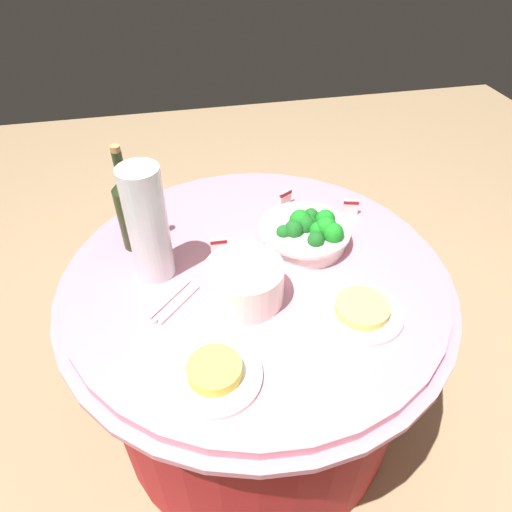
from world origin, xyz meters
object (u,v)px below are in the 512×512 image
(serving_tongs, at_px, (173,303))
(label_placard_rear, at_px, (219,245))
(plate_stack, at_px, (245,282))
(decorative_fruit_vase, at_px, (149,231))
(broccoli_bowl, at_px, (307,232))
(wine_bottle, at_px, (129,211))
(label_placard_mid, at_px, (351,206))
(food_plate_fried_egg, at_px, (215,373))
(food_plate_noodles, at_px, (361,310))
(label_placard_front, at_px, (286,197))

(serving_tongs, height_order, label_placard_rear, label_placard_rear)
(plate_stack, height_order, decorative_fruit_vase, decorative_fruit_vase)
(broccoli_bowl, height_order, plate_stack, broccoli_bowl)
(wine_bottle, height_order, serving_tongs, wine_bottle)
(wine_bottle, distance_m, label_placard_rear, 0.28)
(label_placard_mid, bearing_deg, serving_tongs, 25.82)
(food_plate_fried_egg, bearing_deg, plate_stack, -116.17)
(label_placard_rear, bearing_deg, food_plate_noodles, 135.40)
(wine_bottle, xyz_separation_m, label_placard_front, (-0.51, -0.12, -0.10))
(serving_tongs, height_order, label_placard_front, label_placard_front)
(decorative_fruit_vase, bearing_deg, label_placard_front, -150.60)
(wine_bottle, distance_m, decorative_fruit_vase, 0.15)
(plate_stack, height_order, serving_tongs, plate_stack)
(plate_stack, bearing_deg, serving_tongs, -3.63)
(serving_tongs, height_order, food_plate_noodles, food_plate_noodles)
(serving_tongs, bearing_deg, label_placard_rear, -129.66)
(broccoli_bowl, xyz_separation_m, plate_stack, (0.23, 0.19, 0.01))
(label_placard_front, distance_m, label_placard_mid, 0.22)
(plate_stack, distance_m, label_placard_rear, 0.20)
(serving_tongs, distance_m, label_placard_front, 0.58)
(food_plate_fried_egg, distance_m, label_placard_rear, 0.44)
(decorative_fruit_vase, xyz_separation_m, food_plate_noodles, (-0.52, 0.28, -0.13))
(serving_tongs, bearing_deg, wine_bottle, -71.58)
(plate_stack, bearing_deg, label_placard_front, -118.55)
(serving_tongs, bearing_deg, food_plate_fried_egg, 107.31)
(wine_bottle, bearing_deg, label_placard_rear, 158.82)
(decorative_fruit_vase, bearing_deg, plate_stack, 146.45)
(decorative_fruit_vase, height_order, food_plate_fried_egg, decorative_fruit_vase)
(wine_bottle, relative_size, label_placard_mid, 6.11)
(broccoli_bowl, relative_size, label_placard_mid, 5.09)
(broccoli_bowl, height_order, serving_tongs, broccoli_bowl)
(wine_bottle, bearing_deg, decorative_fruit_vase, 111.97)
(plate_stack, distance_m, food_plate_noodles, 0.31)
(food_plate_noodles, distance_m, food_plate_fried_egg, 0.42)
(decorative_fruit_vase, bearing_deg, label_placard_mid, -166.47)
(label_placard_front, bearing_deg, plate_stack, 61.45)
(serving_tongs, distance_m, food_plate_fried_egg, 0.26)
(label_placard_front, bearing_deg, decorative_fruit_vase, 29.40)
(label_placard_front, bearing_deg, serving_tongs, 43.60)
(food_plate_fried_egg, relative_size, label_placard_mid, 4.00)
(broccoli_bowl, xyz_separation_m, decorative_fruit_vase, (0.46, 0.03, 0.10))
(broccoli_bowl, distance_m, food_plate_fried_egg, 0.55)
(food_plate_noodles, distance_m, label_placard_front, 0.54)
(broccoli_bowl, xyz_separation_m, label_placard_rear, (0.27, -0.01, -0.02))
(wine_bottle, relative_size, label_placard_rear, 6.11)
(food_plate_noodles, height_order, food_plate_fried_egg, food_plate_fried_egg)
(plate_stack, bearing_deg, decorative_fruit_vase, -33.55)
(broccoli_bowl, height_order, wine_bottle, wine_bottle)
(broccoli_bowl, relative_size, food_plate_fried_egg, 1.27)
(broccoli_bowl, xyz_separation_m, label_placard_mid, (-0.19, -0.13, -0.02))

